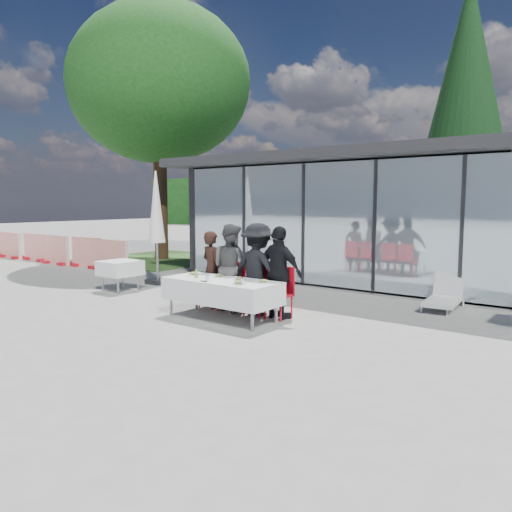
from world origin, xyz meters
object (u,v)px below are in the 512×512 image
(dining_table, at_px, (222,291))
(diner_chair_a, at_px, (214,281))
(plate_c, at_px, (239,279))
(plate_extra, at_px, (239,283))
(plate_a, at_px, (193,274))
(conifer_tree, at_px, (466,99))
(diner_a, at_px, (212,269))
(lounger, at_px, (445,296))
(diner_chair_d, at_px, (281,290))
(plate_d, at_px, (263,282))
(spare_table_left, at_px, (120,268))
(diner_b, at_px, (231,267))
(diner_chair_c, at_px, (260,287))
(diner_chair_b, at_px, (233,284))
(diner_c, at_px, (258,269))
(diner_d, at_px, (279,273))
(juice_bottle, at_px, (196,274))
(folded_eyeglasses, at_px, (204,281))
(construction_barriers, at_px, (34,249))
(market_umbrella, at_px, (156,213))
(plate_b, at_px, (219,276))

(dining_table, height_order, diner_chair_a, diner_chair_a)
(plate_c, height_order, plate_extra, same)
(plate_a, bearing_deg, conifer_tree, 83.18)
(dining_table, height_order, diner_a, diner_a)
(lounger, bearing_deg, diner_chair_d, -128.49)
(diner_a, bearing_deg, lounger, -129.22)
(plate_d, relative_size, spare_table_left, 0.29)
(diner_chair_a, relative_size, diner_b, 0.55)
(diner_b, bearing_deg, diner_chair_c, -165.44)
(plate_d, bearing_deg, diner_chair_a, 160.93)
(dining_table, distance_m, diner_chair_b, 0.82)
(diner_c, height_order, diner_d, diner_c)
(plate_c, bearing_deg, diner_chair_c, 88.57)
(juice_bottle, xyz_separation_m, folded_eyeglasses, (0.43, -0.25, -0.07))
(construction_barriers, bearing_deg, lounger, 2.98)
(diner_chair_d, height_order, plate_extra, diner_chair_d)
(diner_c, distance_m, juice_bottle, 1.18)
(dining_table, height_order, plate_extra, plate_extra)
(spare_table_left, bearing_deg, diner_d, -0.78)
(diner_a, relative_size, market_umbrella, 0.53)
(dining_table, relative_size, diner_a, 1.42)
(diner_a, relative_size, spare_table_left, 1.85)
(plate_a, distance_m, juice_bottle, 0.37)
(diner_c, relative_size, plate_b, 7.07)
(lounger, bearing_deg, plate_b, -134.51)
(plate_c, distance_m, folded_eyeglasses, 0.66)
(juice_bottle, height_order, folded_eyeglasses, juice_bottle)
(diner_d, bearing_deg, plate_d, 98.36)
(diner_a, bearing_deg, spare_table_left, 13.63)
(diner_b, xyz_separation_m, diner_chair_b, (0.00, 0.06, -0.34))
(diner_chair_c, height_order, diner_d, diner_d)
(plate_c, relative_size, spare_table_left, 0.29)
(diner_chair_d, xyz_separation_m, spare_table_left, (-4.84, 0.00, 0.02))
(plate_a, height_order, plate_d, same)
(diner_chair_b, xyz_separation_m, juice_bottle, (-0.18, -0.87, 0.29))
(diner_b, height_order, juice_bottle, diner_b)
(dining_table, bearing_deg, diner_chair_d, 41.93)
(plate_extra, bearing_deg, plate_b, 152.32)
(diner_d, relative_size, plate_d, 6.91)
(dining_table, relative_size, diner_chair_b, 2.32)
(dining_table, relative_size, construction_barriers, 0.21)
(plate_b, bearing_deg, plate_a, -169.60)
(plate_b, bearing_deg, plate_d, -2.12)
(diner_d, bearing_deg, lounger, -121.71)
(diner_b, xyz_separation_m, lounger, (3.37, 2.83, -0.62))
(diner_c, relative_size, conifer_tree, 0.17)
(diner_a, distance_m, construction_barriers, 11.04)
(plate_extra, relative_size, market_umbrella, 0.08)
(diner_a, xyz_separation_m, diner_d, (1.70, 0.00, 0.08))
(diner_chair_d, bearing_deg, diner_d, -90.00)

